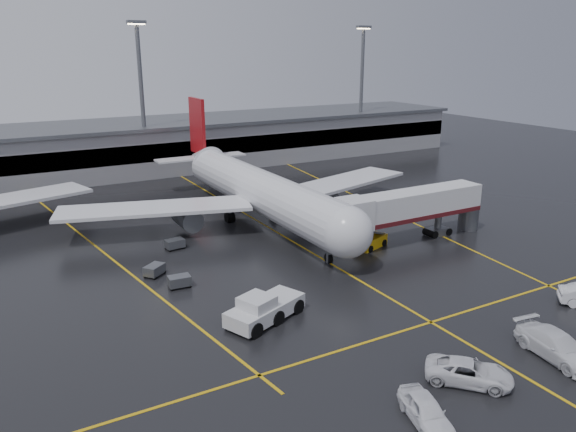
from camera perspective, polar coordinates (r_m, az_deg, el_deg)
ground at (r=63.30m, az=0.69°, el=-2.75°), size 220.00×220.00×0.00m
apron_line_centre at (r=63.30m, az=0.69°, el=-2.74°), size 0.25×90.00×0.02m
apron_line_stop at (r=47.14m, az=14.45°, el=-10.50°), size 60.00×0.25×0.02m
apron_line_left at (r=65.88m, az=-19.14°, el=-2.92°), size 9.99×69.35×0.02m
apron_line_right at (r=80.87m, az=8.20°, el=1.46°), size 7.57×69.64×0.02m
terminal at (r=105.28m, az=-12.60°, el=7.21°), size 122.00×19.00×8.60m
light_mast_mid at (r=97.07m, az=-14.80°, el=12.32°), size 3.00×1.20×25.45m
light_mast_right at (r=117.01m, az=7.56°, el=13.40°), size 3.00×1.20×25.45m
main_airliner at (r=70.29m, az=-3.27°, el=2.81°), size 48.80×45.60×14.10m
jet_bridge at (r=64.22m, az=12.64°, el=0.80°), size 19.90×3.40×6.05m
pushback_tractor at (r=45.52m, az=-2.52°, el=-9.56°), size 7.59×5.25×2.52m
belt_loader at (r=62.40m, az=8.52°, el=-2.63°), size 4.35×2.90×2.55m
service_van_a at (r=39.85m, az=18.06°, el=-14.96°), size 5.77×5.89×1.57m
service_van_b at (r=44.86m, az=25.86°, el=-11.89°), size 3.48×6.80×1.89m
service_van_d at (r=35.54m, az=13.95°, el=-18.81°), size 3.16×5.09×1.62m
baggage_cart_a at (r=52.60m, az=-11.08°, el=-6.55°), size 2.09×1.45×1.12m
baggage_cart_b at (r=55.66m, az=-13.53°, el=-5.38°), size 2.38×2.26×1.12m
baggage_cart_c at (r=62.42m, az=-11.54°, el=-2.78°), size 2.14×1.52×1.12m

